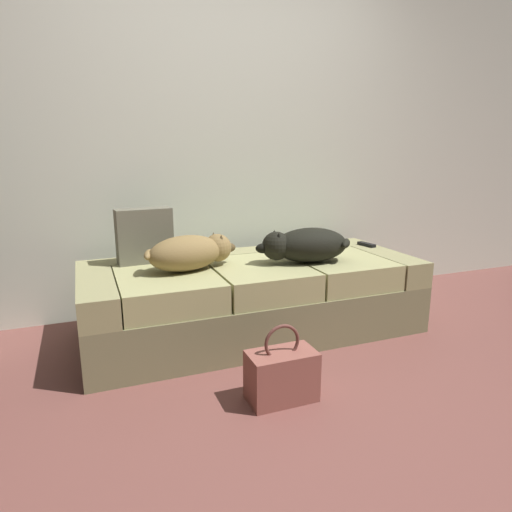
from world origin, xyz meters
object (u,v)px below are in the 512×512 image
(tv_remote, at_px, (366,244))
(handbag, at_px, (282,375))
(couch, at_px, (253,297))
(throw_pillow, at_px, (145,236))
(dog_dark, at_px, (305,245))
(dog_tan, at_px, (191,252))

(tv_remote, bearing_deg, handbag, -149.01)
(couch, bearing_deg, tv_remote, 8.70)
(throw_pillow, bearing_deg, dog_dark, -21.27)
(dog_dark, bearing_deg, throw_pillow, 158.73)
(throw_pillow, bearing_deg, couch, -20.85)
(handbag, bearing_deg, dog_tan, 106.10)
(couch, bearing_deg, dog_dark, -22.15)
(dog_tan, distance_m, throw_pillow, 0.36)
(dog_dark, bearing_deg, tv_remote, 22.31)
(dog_tan, distance_m, tv_remote, 1.37)
(couch, xyz_separation_m, tv_remote, (0.96, 0.15, 0.24))
(dog_dark, distance_m, handbag, 0.96)
(dog_tan, xyz_separation_m, tv_remote, (1.36, 0.18, -0.09))
(throw_pillow, xyz_separation_m, handbag, (0.46, -1.06, -0.51))
(throw_pillow, relative_size, handbag, 0.90)
(couch, relative_size, handbag, 5.54)
(dog_dark, bearing_deg, handbag, -124.21)
(throw_pillow, distance_m, handbag, 1.26)
(dog_dark, distance_m, throw_pillow, 1.00)
(tv_remote, height_order, handbag, tv_remote)
(couch, bearing_deg, dog_tan, -174.92)
(dog_tan, distance_m, handbag, 0.93)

